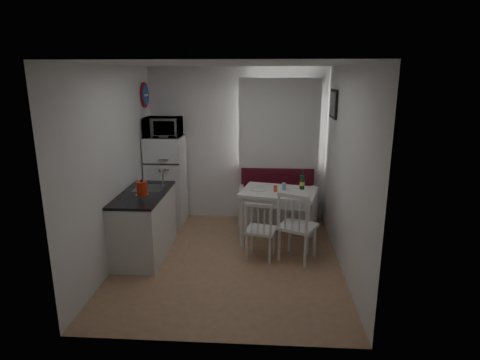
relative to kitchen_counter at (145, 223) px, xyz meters
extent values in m
cube|color=#9D7853|center=(1.20, -0.16, -0.46)|extent=(3.00, 3.50, 0.02)
cube|color=white|center=(1.20, -0.16, 2.14)|extent=(3.00, 3.50, 0.02)
cube|color=white|center=(1.20, 1.59, 0.84)|extent=(3.00, 0.02, 2.60)
cube|color=white|center=(1.20, -1.91, 0.84)|extent=(3.00, 0.02, 2.60)
cube|color=white|center=(-0.30, -0.16, 0.84)|extent=(0.02, 3.50, 2.60)
cube|color=white|center=(2.70, -0.16, 0.84)|extent=(0.02, 3.50, 2.60)
cube|color=white|center=(1.90, 1.56, 1.17)|extent=(1.22, 0.06, 1.47)
cube|color=white|center=(1.90, 1.49, 1.22)|extent=(1.35, 0.02, 1.50)
cube|color=white|center=(0.00, -0.01, -0.03)|extent=(0.60, 1.30, 0.86)
cube|color=black|center=(0.00, -0.01, 0.43)|extent=(0.62, 1.32, 0.03)
cube|color=#99999E|center=(0.02, 0.24, 0.39)|extent=(0.40, 0.40, 0.10)
cylinder|color=silver|center=(0.18, 0.42, 0.57)|extent=(0.02, 0.02, 0.26)
cylinder|color=#1A44A0|center=(-0.27, 1.29, 1.69)|extent=(0.03, 0.40, 0.40)
cube|color=black|center=(2.67, 0.94, 1.59)|extent=(0.04, 0.52, 0.42)
cube|color=white|center=(1.89, 1.32, -0.28)|extent=(1.29, 0.50, 0.36)
cube|color=maroon|center=(1.89, 1.32, -0.04)|extent=(1.23, 0.46, 0.12)
cube|color=maroon|center=(1.89, 1.51, 0.24)|extent=(1.23, 0.10, 0.46)
cube|color=white|center=(1.88, 0.53, 0.33)|extent=(1.22, 0.97, 0.04)
cube|color=white|center=(1.88, 0.53, 0.25)|extent=(1.09, 0.84, 0.13)
cylinder|color=white|center=(1.88, 0.53, -0.07)|extent=(0.06, 0.06, 0.77)
cube|color=white|center=(1.63, -0.04, -0.05)|extent=(0.47, 0.46, 0.04)
cube|color=white|center=(1.63, -0.21, 0.18)|extent=(0.38, 0.12, 0.41)
cube|color=white|center=(2.13, -0.04, 0.02)|extent=(0.61, 0.60, 0.04)
cube|color=white|center=(2.13, -0.23, 0.28)|extent=(0.41, 0.24, 0.48)
cube|color=white|center=(0.02, 1.24, 0.29)|extent=(0.60, 0.60, 1.49)
imported|color=white|center=(0.02, 1.19, 1.19)|extent=(0.58, 0.39, 0.32)
cylinder|color=red|center=(0.05, -0.18, 0.56)|extent=(0.17, 0.17, 0.23)
cylinder|color=#F15928|center=(1.83, 0.48, 0.40)|extent=(0.05, 0.05, 0.09)
cylinder|color=#88B1E8|center=(1.96, 0.58, 0.41)|extent=(0.06, 0.06, 0.10)
cylinder|color=white|center=(1.58, 0.55, 0.36)|extent=(0.25, 0.25, 0.02)
camera|label=1|loc=(1.67, -5.18, 2.04)|focal=30.00mm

